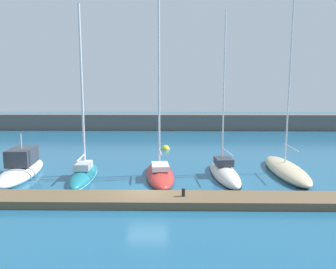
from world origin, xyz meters
TOP-DOWN VIEW (x-y plane):
  - ground_plane at (0.00, 0.00)m, footprint 120.00×120.00m
  - dock_pier at (0.00, -1.26)m, footprint 25.69×2.16m
  - breakwater_seawall at (0.00, 29.44)m, footprint 108.00×2.47m
  - motorboat_white_nearest at (-9.69, 4.43)m, footprint 2.89×7.65m
  - sailboat_teal_second at (-4.96, 4.02)m, footprint 1.93×6.71m
  - sailboat_red_third at (0.61, 4.11)m, footprint 2.67×7.09m
  - sailboat_ivory_fourth at (5.34, 4.36)m, footprint 2.25×6.98m
  - sailboat_sand_fifth at (10.14, 5.20)m, footprint 2.15×8.46m
  - mooring_buoy_yellow at (0.78, 14.54)m, footprint 0.88×0.88m
  - dock_bollard at (2.17, -1.26)m, footprint 0.20×0.20m

SIDE VIEW (x-z plane):
  - ground_plane at x=0.00m, z-range 0.00..0.00m
  - mooring_buoy_yellow at x=0.78m, z-range -0.44..0.44m
  - dock_pier at x=0.00m, z-range 0.00..0.45m
  - sailboat_ivory_fourth at x=5.34m, z-range -5.87..6.47m
  - sailboat_teal_second at x=-4.96m, z-range -6.01..6.66m
  - sailboat_red_third at x=0.61m, z-range -6.30..6.98m
  - sailboat_sand_fifth at x=10.14m, z-range -6.87..7.62m
  - motorboat_white_nearest at x=-9.69m, z-range -1.13..2.26m
  - dock_bollard at x=2.17m, z-range 0.45..0.89m
  - breakwater_seawall at x=0.00m, z-range 0.00..2.28m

